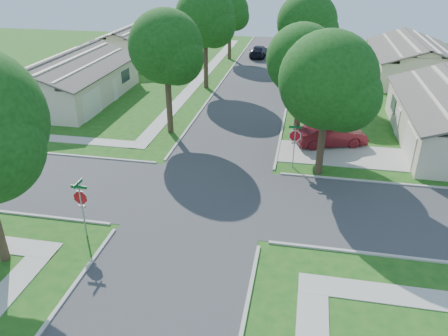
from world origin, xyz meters
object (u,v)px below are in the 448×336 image
at_px(stop_sign_sw, 81,200).
at_px(tree_e_mid, 307,26).
at_px(tree_w_near, 167,50).
at_px(tree_w_far, 230,13).
at_px(tree_ne_corner, 329,85).
at_px(car_curb_west, 259,51).
at_px(car_curb_east, 288,79).
at_px(tree_e_far, 309,11).
at_px(house_nw_far, 138,46).
at_px(house_nw_near, 70,83).
at_px(car_driveway, 331,135).
at_px(tree_w_mid, 206,20).
at_px(stop_sign_ne, 295,138).
at_px(house_ne_far, 412,63).
at_px(tree_e_near, 303,63).

distance_m(stop_sign_sw, tree_e_mid, 27.71).
xyz_separation_m(tree_w_near, tree_w_far, (-0.01, 25.00, -0.61)).
height_order(tree_w_near, tree_w_far, tree_w_near).
xyz_separation_m(tree_ne_corner, car_curb_west, (-7.56, 31.73, -4.90)).
bearing_deg(tree_ne_corner, stop_sign_sw, -141.16).
bearing_deg(tree_w_far, car_curb_east, -53.24).
distance_m(tree_e_far, tree_w_far, 9.42).
relative_size(tree_w_near, house_nw_far, 0.66).
bearing_deg(car_curb_west, house_nw_near, 57.99).
bearing_deg(car_driveway, tree_e_mid, -7.80).
distance_m(tree_ne_corner, house_nw_far, 35.90).
distance_m(stop_sign_sw, tree_w_mid, 26.09).
xyz_separation_m(stop_sign_sw, house_nw_far, (-11.29, 36.70, -0.51)).
height_order(tree_w_far, house_nw_far, tree_w_far).
relative_size(stop_sign_sw, tree_ne_corner, 0.34).
bearing_deg(car_curb_west, tree_w_near, 85.93).
height_order(tree_e_far, house_nw_near, tree_e_far).
relative_size(house_nw_near, car_driveway, 2.77).
relative_size(tree_w_far, tree_ne_corner, 0.93).
bearing_deg(tree_w_near, car_driveway, -1.49).
distance_m(tree_e_mid, tree_w_far, 16.06).
bearing_deg(stop_sign_sw, tree_w_mid, 89.87).
xyz_separation_m(tree_e_mid, tree_ne_corner, (1.60, -16.80, -0.66)).
height_order(house_nw_far, car_curb_west, house_nw_far).
xyz_separation_m(tree_w_near, car_curb_west, (3.44, 26.93, -5.42)).
height_order(car_curb_east, car_curb_west, car_curb_west).
xyz_separation_m(tree_e_mid, house_nw_far, (-20.75, 10.99, -4.74)).
relative_size(tree_e_mid, tree_ne_corner, 1.06).
bearing_deg(tree_w_mid, stop_sign_ne, -60.20).
bearing_deg(house_ne_far, tree_ne_corner, -111.23).
distance_m(stop_sign_sw, tree_ne_corner, 14.64).
height_order(house_ne_far, house_nw_far, same).
distance_m(house_nw_near, car_curb_west, 25.65).
distance_m(tree_w_near, tree_ne_corner, 12.02).
xyz_separation_m(tree_e_near, tree_w_far, (-9.40, 25.00, -0.14)).
xyz_separation_m(tree_e_mid, tree_w_far, (-9.41, 13.00, -0.75)).
relative_size(stop_sign_sw, tree_e_far, 0.34).
bearing_deg(tree_ne_corner, tree_e_mid, 95.45).
bearing_deg(tree_w_near, car_curb_east, 61.57).
bearing_deg(car_curb_east, stop_sign_sw, -106.61).
relative_size(tree_w_near, house_nw_near, 0.66).
relative_size(tree_e_mid, house_ne_far, 0.68).
xyz_separation_m(tree_w_mid, tree_w_far, (-0.01, 13.00, -0.98)).
bearing_deg(house_nw_far, car_driveway, -45.22).
height_order(tree_w_near, house_ne_far, tree_w_near).
distance_m(tree_w_mid, car_driveway, 17.95).
distance_m(tree_e_far, car_curb_east, 11.89).
relative_size(house_nw_near, car_curb_west, 2.84).
bearing_deg(stop_sign_sw, car_driveway, 48.57).
bearing_deg(tree_e_mid, stop_sign_ne, -90.20).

